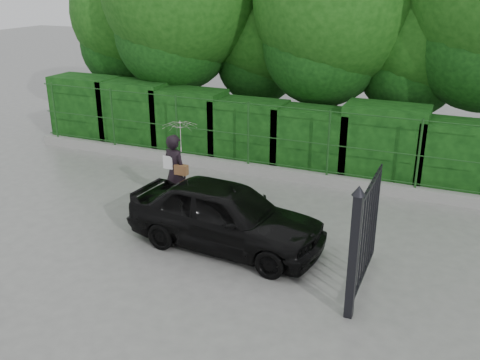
% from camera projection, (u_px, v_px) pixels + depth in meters
% --- Properties ---
extents(ground, '(80.00, 80.00, 0.00)m').
position_uv_depth(ground, '(152.00, 236.00, 11.70)').
color(ground, gray).
extents(kerb, '(14.00, 0.25, 0.30)m').
position_uv_depth(kerb, '(235.00, 167.00, 15.50)').
color(kerb, '#9E9E99').
rests_on(kerb, ground).
extents(fence, '(14.13, 0.06, 1.80)m').
position_uv_depth(fence, '(242.00, 133.00, 15.04)').
color(fence, '#1B491A').
rests_on(fence, kerb).
extents(hedge, '(14.20, 1.20, 2.18)m').
position_uv_depth(hedge, '(243.00, 129.00, 16.11)').
color(hedge, black).
rests_on(hedge, ground).
extents(trees, '(17.10, 6.15, 8.08)m').
position_uv_depth(trees, '(312.00, 1.00, 16.25)').
color(trees, black).
rests_on(trees, ground).
extents(gate, '(0.22, 2.33, 2.36)m').
position_uv_depth(gate, '(360.00, 241.00, 8.95)').
color(gate, black).
rests_on(gate, ground).
extents(woman, '(0.96, 0.86, 2.19)m').
position_uv_depth(woman, '(178.00, 155.00, 12.70)').
color(woman, black).
rests_on(woman, ground).
extents(car, '(4.29, 1.99, 1.42)m').
position_uv_depth(car, '(226.00, 215.00, 11.04)').
color(car, black).
rests_on(car, ground).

